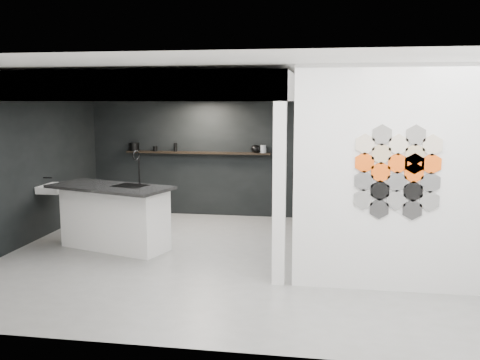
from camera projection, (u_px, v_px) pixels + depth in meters
The scene contains 17 objects.
floor at pixel (230, 258), 8.08m from camera, with size 7.00×6.00×0.01m, color slate.
partition_panel at pixel (394, 180), 6.54m from camera, with size 2.45×0.15×2.80m, color silver.
bay_clad_back at pixel (194, 158), 11.01m from camera, with size 4.40×0.04×2.35m, color black.
bay_clad_left at pixel (47, 168), 9.44m from camera, with size 0.04×4.00×2.35m, color black.
bulkhead at pixel (164, 89), 8.88m from camera, with size 4.40×4.00×0.40m, color silver.
corner_column at pixel (279, 194), 6.80m from camera, with size 0.16×0.16×2.35m, color silver.
fascia_beam at pixel (120, 86), 7.01m from camera, with size 4.40×0.16×0.40m, color silver.
wall_basin at pixel (55, 188), 9.25m from camera, with size 0.40×0.60×0.12m, color silver.
display_shelf at pixel (197, 153), 10.87m from camera, with size 3.00×0.15×0.04m, color black.
kitchen_island at pixel (115, 216), 8.52m from camera, with size 2.12×1.41×1.57m.
stockpot at pixel (134, 147), 11.07m from camera, with size 0.21×0.21×0.17m, color black.
kettle at pixel (256, 149), 10.67m from camera, with size 0.18×0.18×0.16m, color black.
glass_bowl at pixel (263, 151), 10.65m from camera, with size 0.12×0.12×0.09m, color gray.
glass_vase at pixel (263, 149), 10.64m from camera, with size 0.11×0.11×0.15m, color gray.
bottle_dark at pixel (175, 147), 10.93m from camera, with size 0.07×0.07×0.17m, color black.
utensil_cup at pixel (155, 149), 11.01m from camera, with size 0.08×0.08×0.10m, color black.
hex_tile_cluster at pixel (398, 172), 6.43m from camera, with size 1.04×0.02×1.16m.
Camera 1 is at (1.41, -7.69, 2.37)m, focal length 40.00 mm.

